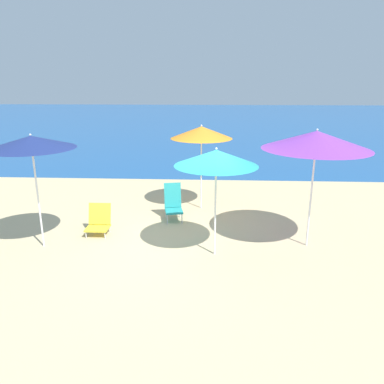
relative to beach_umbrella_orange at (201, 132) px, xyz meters
The scene contains 8 objects.
ground_plane 3.17m from the beach_umbrella_orange, 96.29° to the right, with size 60.00×60.00×0.00m, color #D1BA89.
sea_water 22.99m from the beach_umbrella_orange, 90.68° to the left, with size 60.00×40.00×0.01m.
beach_umbrella_orange is the anchor object (origin of this frame).
beach_umbrella_purple 3.17m from the beach_umbrella_orange, 44.97° to the right, with size 2.06×2.06×2.38m.
beach_umbrella_navy 4.05m from the beach_umbrella_orange, 140.75° to the right, with size 1.65×1.65×2.30m.
beach_umbrella_teal 2.76m from the beach_umbrella_orange, 82.82° to the right, with size 1.55×1.55×2.10m.
beach_chair_yellow 3.33m from the beach_umbrella_orange, 140.29° to the right, with size 0.49×0.51×0.65m.
beach_chair_teal 1.91m from the beach_umbrella_orange, 127.02° to the right, with size 0.51×0.63×0.87m.
Camera 1 is at (0.52, -6.95, 3.26)m, focal length 35.00 mm.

